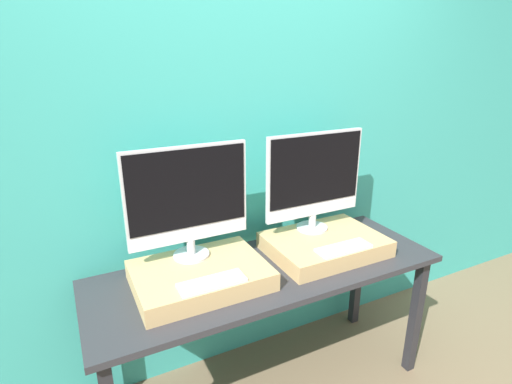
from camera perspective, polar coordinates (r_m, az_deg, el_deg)
The scene contains 8 objects.
wall_back at distance 2.11m, azimuth -2.99°, elevation 7.12°, with size 8.00×0.04×2.60m.
workbench at distance 2.03m, azimuth 1.74°, elevation -12.81°, with size 1.73×0.61×0.75m.
wooden_riser_left at distance 1.86m, azimuth -7.96°, elevation -11.72°, with size 0.59×0.43×0.09m.
monitor_left at distance 1.82m, azimuth -9.67°, elevation -0.93°, with size 0.57×0.17×0.53m.
keyboard_left at distance 1.71m, azimuth -6.30°, elevation -12.69°, with size 0.28×0.10×0.01m.
wooden_riser_right at distance 2.15m, azimuth 9.76°, elevation -7.38°, with size 0.59×0.43×0.09m.
monitor_right at distance 2.11m, azimuth 8.37°, elevation 1.98°, with size 0.57×0.17×0.53m.
keyboard_right at distance 2.02m, azimuth 12.43°, elevation -7.79°, with size 0.28×0.10×0.01m.
Camera 1 is at (-0.83, -1.20, 1.74)m, focal length 28.00 mm.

